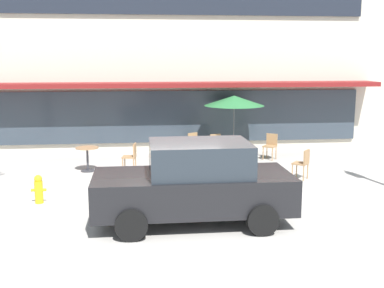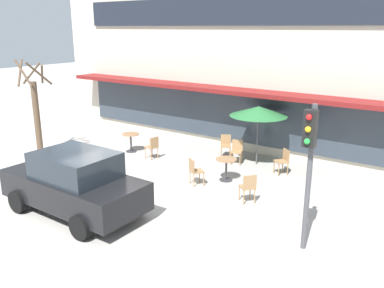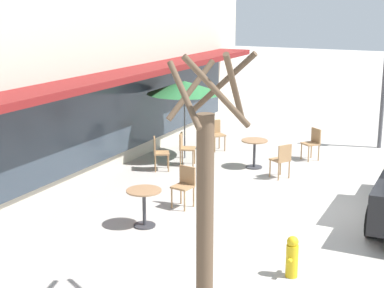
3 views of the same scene
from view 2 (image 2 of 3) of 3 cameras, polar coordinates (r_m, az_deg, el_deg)
ground_plane at (r=13.12m, az=-10.20°, el=-6.35°), size 80.00×80.00×0.00m
building_facade at (r=20.37m, az=10.10°, el=12.78°), size 18.34×9.10×7.71m
cafe_table_near_wall at (r=16.82m, az=-8.58°, el=0.63°), size 0.70×0.70×0.76m
cafe_table_streetside at (r=13.56m, az=4.83°, el=-3.06°), size 0.70×0.70×0.76m
patio_umbrella_green_folded at (r=14.93m, az=9.32°, el=4.57°), size 2.10×2.10×2.20m
cafe_chair_0 at (r=15.77m, az=-5.54°, el=-0.27°), size 0.46×0.46×0.89m
cafe_chair_1 at (r=15.30m, az=6.32°, el=-0.81°), size 0.51×0.51×0.89m
cafe_chair_2 at (r=11.92m, az=7.91°, el=-5.88°), size 0.56×0.56×0.89m
cafe_chair_3 at (r=14.44m, az=12.68°, el=-2.16°), size 0.56×0.56×0.89m
cafe_chair_4 at (r=13.11m, az=0.37°, el=-3.63°), size 0.55×0.55×0.89m
cafe_chair_5 at (r=15.98m, az=4.76°, el=-0.03°), size 0.55×0.55×0.89m
parked_sedan at (r=11.52m, az=-16.16°, el=-5.27°), size 4.21×2.03×1.76m
street_tree at (r=16.92m, az=-21.05°, el=4.28°), size 1.20×1.19×3.80m
traffic_light_pole at (r=9.12m, az=16.14°, el=-1.50°), size 0.26×0.44×3.40m
fire_hydrant at (r=15.47m, az=-19.23°, el=-2.12°), size 0.36×0.20×0.71m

